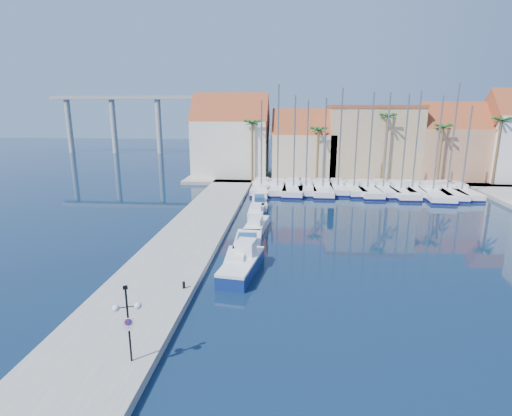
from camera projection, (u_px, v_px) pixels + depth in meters
The scene contains 37 objects.
ground at pixel (287, 329), 21.68m from camera, with size 260.00×260.00×0.00m, color black.
quay_west at pixel (188, 240), 35.43m from camera, with size 6.00×77.00×0.50m, color gray.
shore_north at pixel (350, 177), 67.10m from camera, with size 54.00×16.00×0.50m, color gray.
lamp_post at pixel (127, 312), 17.52m from camera, with size 1.21×0.65×3.71m.
bollard at pixel (184, 285), 25.32m from camera, with size 0.18×0.18×0.44m, color black.
fishing_boat at pixel (242, 264), 28.83m from camera, with size 2.89×6.29×2.12m.
motorboat_west_0 at pixel (237, 262), 29.57m from camera, with size 1.97×5.55×1.40m.
motorboat_west_1 at pixel (247, 245), 33.34m from camera, with size 2.47×6.91×1.40m.
motorboat_west_2 at pixel (256, 225), 38.91m from camera, with size 2.19×5.40×1.40m.
motorboat_west_3 at pixel (256, 211), 44.18m from camera, with size 1.74×5.10×1.40m.
motorboat_west_4 at pixel (259, 202), 48.22m from camera, with size 2.26×5.55×1.40m.
motorboat_west_5 at pixel (264, 192), 54.36m from camera, with size 2.13×5.30×1.40m.
motorboat_west_6 at pixel (268, 187), 57.68m from camera, with size 1.87×5.31×1.40m.
sailboat_0 at pixel (262, 187), 57.24m from camera, with size 2.70×9.84×12.59m.
sailboat_1 at pixel (277, 187), 56.59m from camera, with size 2.76×8.99×14.62m.
sailboat_2 at pixel (294, 188), 56.59m from camera, with size 3.29×10.64×13.23m.
sailboat_3 at pixel (305, 187), 56.63m from camera, with size 2.80×9.09×12.55m.
sailboat_4 at pixel (323, 188), 56.23m from camera, with size 3.03×10.40×12.90m.
sailboat_5 at pixel (337, 187), 56.75m from camera, with size 2.41×8.32×14.19m.
sailboat_6 at pixel (353, 188), 55.98m from camera, with size 2.78×8.41×11.55m.
sailboat_7 at pixel (366, 189), 55.53m from camera, with size 3.08×10.14×13.59m.
sailboat_8 at pixel (382, 189), 55.82m from camera, with size 3.17×9.31×13.54m.
sailboat_9 at pixel (399, 190), 55.00m from camera, with size 3.05×10.58×13.31m.
sailboat_10 at pixel (411, 189), 55.56m from camera, with size 2.75×8.55×13.75m.
sailboat_11 at pixel (431, 191), 54.20m from camera, with size 3.79×11.95×13.13m.
sailboat_12 at pixel (445, 190), 54.77m from camera, with size 3.45×10.95×14.66m.
sailboat_13 at pixel (460, 191), 54.18m from camera, with size 2.87×9.28×11.87m.
building_0 at pixel (231, 139), 66.31m from camera, with size 12.30×9.00×13.50m.
building_1 at pixel (304, 147), 65.58m from camera, with size 10.30×8.00×11.00m.
building_2 at pixel (371, 141), 65.37m from camera, with size 14.20×10.20×11.50m.
building_3 at pixel (449, 145), 63.47m from camera, with size 10.30×8.00×12.00m.
palm_0 at pixel (252, 125), 60.51m from camera, with size 2.60×2.60×10.15m.
palm_1 at pixel (318, 131), 59.88m from camera, with size 2.60×2.60×9.15m.
palm_2 at pixel (388, 119), 58.56m from camera, with size 2.60×2.60×11.15m.
palm_3 at pixel (443, 129), 58.22m from camera, with size 2.60×2.60×9.65m.
palm_4 at pixel (501, 122), 57.30m from camera, with size 2.60×2.60×10.65m.
viaduct at pixel (139, 113), 101.69m from camera, with size 48.00×2.20×14.45m.
Camera 1 is at (0.04, -19.47, 11.70)m, focal length 28.00 mm.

